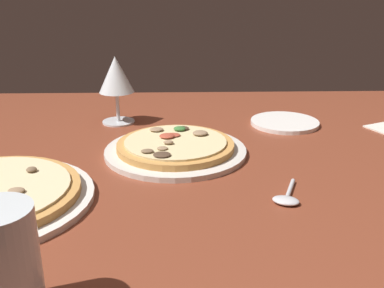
{
  "coord_description": "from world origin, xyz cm",
  "views": [
    {
      "loc": [
        5.2,
        73.83,
        35.36
      ],
      "look_at": [
        3.04,
        -2.98,
        7.0
      ],
      "focal_mm": 42.09,
      "sensor_mm": 36.0,
      "label": 1
    }
  ],
  "objects": [
    {
      "name": "dining_table",
      "position": [
        0.0,
        0.0,
        2.0
      ],
      "size": [
        150.0,
        110.0,
        4.0
      ],
      "primitive_type": "cube",
      "color": "brown",
      "rests_on": "ground"
    },
    {
      "name": "side_plate",
      "position": [
        -18.7,
        -23.46,
        4.45
      ],
      "size": [
        15.42,
        15.42,
        0.9
      ],
      "primitive_type": "cylinder",
      "color": "white",
      "rests_on": "dining_table"
    },
    {
      "name": "water_glass",
      "position": [
        22.0,
        37.65,
        9.31
      ],
      "size": [
        7.0,
        7.0,
        11.98
      ],
      "color": "silver",
      "rests_on": "dining_table"
    },
    {
      "name": "spoon",
      "position": [
        -10.71,
        13.87,
        4.46
      ],
      "size": [
        5.55,
        9.4,
        1.0
      ],
      "color": "silver",
      "rests_on": "dining_table"
    },
    {
      "name": "pizza_main",
      "position": [
        6.1,
        -6.01,
        5.18
      ],
      "size": [
        26.85,
        26.85,
        3.4
      ],
      "color": "silver",
      "rests_on": "dining_table"
    },
    {
      "name": "wine_glass_far",
      "position": [
        19.41,
        -25.97,
        14.63
      ],
      "size": [
        7.89,
        7.89,
        15.3
      ],
      "color": "silver",
      "rests_on": "dining_table"
    }
  ]
}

